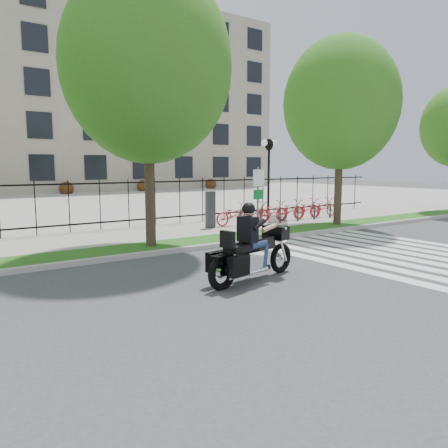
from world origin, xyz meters
TOP-DOWN VIEW (x-y plane):
  - ground at (0.00, 0.00)m, footprint 120.00×120.00m
  - curb at (0.00, 4.10)m, footprint 60.00×0.20m
  - grass_verge at (0.00, 4.95)m, footprint 60.00×1.50m
  - sidewalk at (0.00, 7.45)m, footprint 60.00×3.50m
  - plaza at (0.00, 25.00)m, footprint 80.00×34.00m
  - crosswalk_stripes at (4.83, 0.00)m, footprint 5.70×8.00m
  - iron_fence at (0.00, 9.20)m, footprint 30.00×0.06m
  - lamp_post_right at (10.00, 12.00)m, footprint 1.06×0.70m
  - street_tree_1 at (-1.06, 4.95)m, footprint 5.20×5.20m
  - street_tree_2 at (7.85, 4.95)m, footprint 4.85×4.85m
  - bike_share_station at (6.58, 7.20)m, footprint 7.78×0.86m
  - sign_pole_regulatory at (3.06, 4.58)m, footprint 0.50×0.09m
  - motorcycle_rider at (-0.76, 0.15)m, footprint 2.88×1.12m

SIDE VIEW (x-z plane):
  - ground at x=0.00m, z-range 0.00..0.00m
  - crosswalk_stripes at x=4.83m, z-range 0.00..0.01m
  - plaza at x=0.00m, z-range 0.00..0.10m
  - curb at x=0.00m, z-range 0.00..0.15m
  - grass_verge at x=0.00m, z-range 0.00..0.15m
  - sidewalk at x=0.00m, z-range 0.00..0.15m
  - bike_share_station at x=6.58m, z-range -0.12..1.38m
  - motorcycle_rider at x=-0.76m, z-range -0.37..1.87m
  - iron_fence at x=0.00m, z-range 0.15..2.15m
  - sign_pole_regulatory at x=3.06m, z-range 0.49..2.99m
  - lamp_post_right at x=10.00m, z-range 1.08..5.33m
  - street_tree_2 at x=7.85m, z-range 1.32..9.26m
  - street_tree_1 at x=-1.06m, z-range 1.43..10.00m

